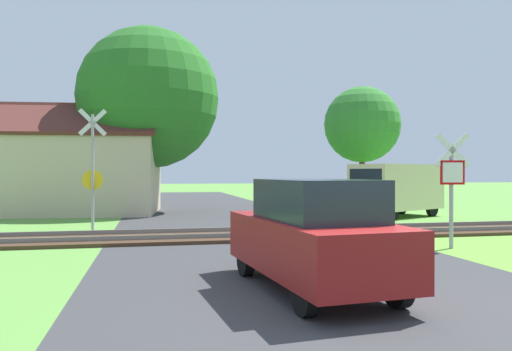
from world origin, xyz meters
The scene contains 10 objects.
ground_plane centered at (0.00, 0.00, 0.00)m, with size 160.00×160.00×0.00m, color #5B933D.
road_asphalt centered at (0.00, 2.00, 0.00)m, with size 7.86×80.00×0.01m, color #38383A.
rail_track centered at (0.00, 7.65, 0.06)m, with size 60.00×2.60×0.22m.
stop_sign_near centered at (4.57, 4.39, 1.68)m, with size 0.86×0.22×2.89m.
crossing_sign_far centered at (-4.55, 9.85, 2.11)m, with size 0.88×0.16×3.93m.
house centered at (-6.16, 17.73, 1.93)m, with size 8.22×6.36×5.14m.
tree_center centered at (-2.85, 17.80, 5.47)m, with size 6.76×6.76×8.85m.
tree_far centered at (10.12, 22.27, 4.87)m, with size 4.71×4.71×7.24m.
mail_truck centered at (7.34, 12.71, 1.24)m, with size 5.21×3.87×2.24m.
parked_car centered at (-0.20, 0.91, 0.89)m, with size 2.04×4.15×1.78m.
Camera 1 is at (-2.73, -6.70, 1.88)m, focal length 35.00 mm.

